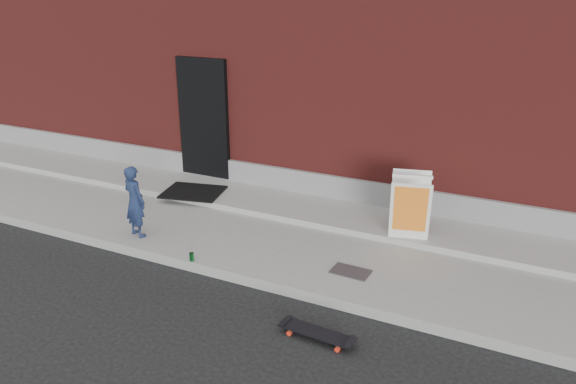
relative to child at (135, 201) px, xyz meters
The scene contains 10 objects.
ground 2.30m from the child, 10.16° to the right, with size 80.00×80.00×0.00m, color black.
sidewalk 2.50m from the child, 27.40° to the left, with size 20.00×3.00×0.15m, color gray.
apron 2.99m from the child, 43.14° to the left, with size 20.00×1.20×0.10m, color gray.
building 7.18m from the child, 71.99° to the left, with size 20.00×8.10×5.00m.
child is the anchor object (origin of this frame).
skateboard 3.67m from the child, 16.92° to the right, with size 0.89×0.28×0.10m.
pizza_sign 4.12m from the child, 22.75° to the left, with size 0.72×0.80×0.96m.
soda_can 1.38m from the child, 15.11° to the right, with size 0.06×0.06×0.12m, color #16722B.
doormat 1.75m from the child, 95.09° to the left, with size 1.03×0.83×0.03m, color black.
utility_plate 3.42m from the child, ahead, with size 0.52×0.33×0.02m, color #525257.
Camera 1 is at (3.40, -5.65, 3.83)m, focal length 35.00 mm.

